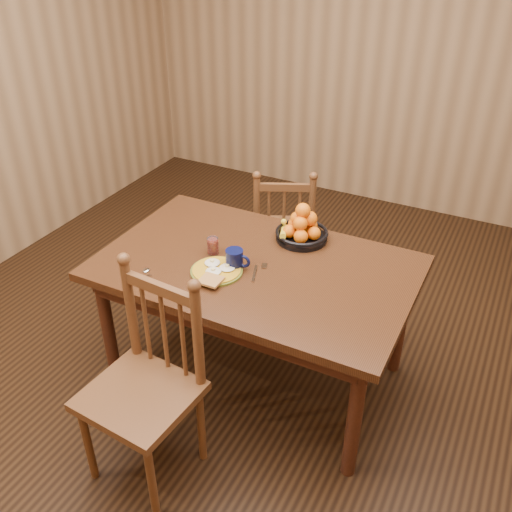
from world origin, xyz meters
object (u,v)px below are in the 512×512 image
at_px(chair_near, 146,386).
at_px(coffee_mug, 235,259).
at_px(chair_far, 283,232).
at_px(dining_table, 256,278).
at_px(fruit_bowl, 302,229).
at_px(breakfast_plate, 216,271).

xyz_separation_m(chair_near, coffee_mug, (0.08, 0.69, 0.30)).
height_order(chair_far, chair_near, chair_near).
distance_m(dining_table, coffee_mug, 0.17).
relative_size(coffee_mug, fruit_bowl, 0.46).
relative_size(chair_far, breakfast_plate, 3.20).
bearing_deg(dining_table, chair_far, 105.08).
bearing_deg(chair_far, fruit_bowl, 98.43).
bearing_deg(dining_table, coffee_mug, -137.67).
distance_m(chair_near, fruit_bowl, 1.18).
bearing_deg(coffee_mug, breakfast_plate, -124.76).
xyz_separation_m(chair_near, fruit_bowl, (0.27, 1.10, 0.32)).
relative_size(dining_table, coffee_mug, 11.98).
distance_m(coffee_mug, fruit_bowl, 0.45).
height_order(chair_far, breakfast_plate, chair_far).
height_order(dining_table, breakfast_plate, breakfast_plate).
height_order(dining_table, chair_near, chair_near).
relative_size(breakfast_plate, coffee_mug, 2.15).
distance_m(breakfast_plate, coffee_mug, 0.11).
bearing_deg(chair_far, breakfast_plate, 69.97).
bearing_deg(coffee_mug, chair_far, 99.12).
xyz_separation_m(dining_table, chair_far, (-0.23, 0.84, -0.22)).
relative_size(dining_table, chair_far, 1.74).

